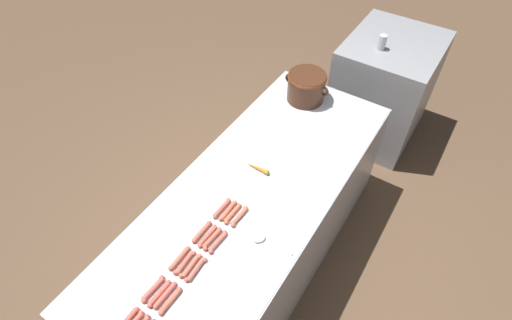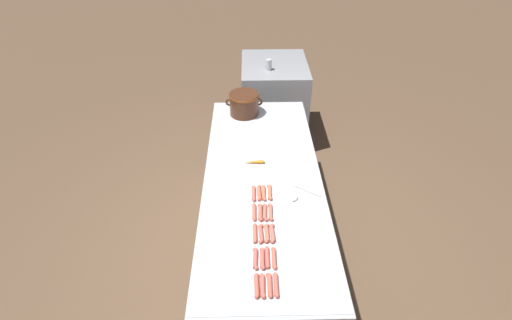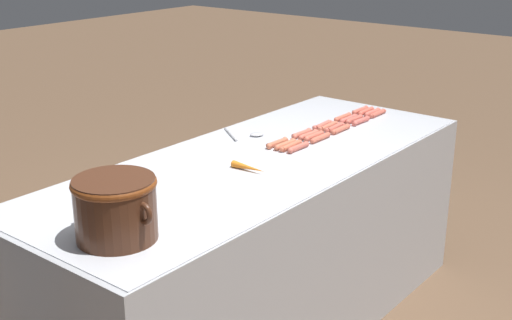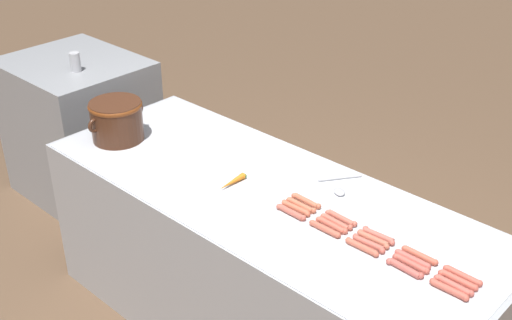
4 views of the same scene
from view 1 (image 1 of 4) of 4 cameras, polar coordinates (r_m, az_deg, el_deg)
The scene contains 23 objects.
ground_plane at distance 3.15m, azimuth -0.37°, elevation -14.32°, with size 20.00×20.00×0.00m, color brown.
griddle_counter at distance 2.76m, azimuth -0.42°, elevation -10.02°, with size 0.90×2.37×0.89m.
back_cabinet at distance 3.94m, azimuth 17.91°, elevation 9.74°, with size 0.77×0.90×0.99m, color #939599.
hot_dog_1 at distance 2.12m, azimuth -14.69°, elevation -17.62°, with size 0.03×0.16×0.03m.
hot_dog_2 at distance 2.17m, azimuth -11.01°, elevation -13.77°, with size 0.03×0.16×0.03m.
hot_dog_3 at distance 2.24m, azimuth -7.86°, elevation -10.26°, with size 0.03×0.16×0.03m.
hot_dog_4 at distance 2.31m, azimuth -4.98°, elevation -6.97°, with size 0.03×0.16×0.03m.
hot_dog_6 at distance 2.11m, azimuth -13.84°, elevation -18.28°, with size 0.03×0.16×0.03m.
hot_dog_7 at distance 2.16m, azimuth -10.30°, elevation -14.42°, with size 0.04×0.16×0.03m.
hot_dog_8 at distance 2.22m, azimuth -7.08°, elevation -10.85°, with size 0.03×0.16×0.03m.
hot_dog_9 at distance 2.30m, azimuth -4.09°, elevation -7.32°, with size 0.03×0.16×0.03m.
hot_dog_11 at distance 2.10m, azimuth -12.99°, elevation -18.58°, with size 0.03×0.16×0.03m.
hot_dog_12 at distance 2.14m, azimuth -9.43°, elevation -14.90°, with size 0.03×0.16×0.03m.
hot_dog_13 at distance 2.21m, azimuth -6.35°, elevation -11.28°, with size 0.04×0.16×0.03m.
hot_dog_14 at distance 2.29m, azimuth -3.36°, elevation -7.76°, with size 0.03×0.16×0.03m.
hot_dog_16 at distance 2.08m, azimuth -12.31°, elevation -19.32°, with size 0.03×0.16×0.03m.
hot_dog_17 at distance 2.13m, azimuth -8.70°, elevation -15.42°, with size 0.04×0.16×0.03m.
hot_dog_18 at distance 2.19m, azimuth -5.55°, elevation -11.71°, with size 0.03×0.16×0.03m.
hot_dog_19 at distance 2.27m, azimuth -2.42°, elevation -8.14°, with size 0.03×0.16×0.03m.
bean_pot at distance 2.97m, azimuth 7.31°, elevation 10.63°, with size 0.36×0.29×0.22m.
serving_spoon at distance 2.20m, azimuth 1.66°, elevation -11.30°, with size 0.24×0.19×0.02m.
carrot at distance 2.49m, azimuth 0.16°, elevation -1.14°, with size 0.18×0.04×0.03m.
soda_can at distance 3.50m, azimuth 17.80°, elevation 15.94°, with size 0.07×0.07×0.12m.
Camera 1 is at (0.81, -1.23, 2.78)m, focal length 27.63 mm.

